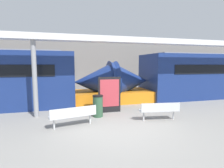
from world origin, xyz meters
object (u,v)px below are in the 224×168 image
object	(u,v)px
train_left	(222,76)
bench_far	(73,114)
poster_board	(110,95)
bench_near	(160,109)
support_column_near	(35,79)
trash_bin	(98,106)

from	to	relation	value
train_left	bench_far	distance (m)	12.31
train_left	poster_board	world-z (taller)	train_left
bench_near	bench_far	distance (m)	3.61
bench_far	support_column_near	world-z (taller)	support_column_near
trash_bin	support_column_near	distance (m)	3.08
trash_bin	support_column_near	size ratio (longest dim) A/B	0.29
bench_near	poster_board	xyz separation A→B (m)	(-1.75, 1.83, 0.42)
train_left	trash_bin	distance (m)	10.88
bench_far	trash_bin	distance (m)	1.58
trash_bin	bench_far	bearing A→B (deg)	-137.03
train_left	poster_board	bearing A→B (deg)	-165.16
train_left	bench_far	world-z (taller)	train_left
bench_near	trash_bin	distance (m)	2.75
bench_far	train_left	bearing A→B (deg)	7.87
bench_near	support_column_near	bearing A→B (deg)	167.59
train_left	trash_bin	xyz separation A→B (m)	(-10.36, -3.15, -1.01)
bench_near	trash_bin	bearing A→B (deg)	160.88
train_left	poster_board	xyz separation A→B (m)	(-9.66, -2.56, -0.61)
bench_near	bench_far	xyz separation A→B (m)	(-3.61, 0.16, 0.00)
bench_far	poster_board	bearing A→B (deg)	29.58
poster_board	bench_near	bearing A→B (deg)	-46.26
poster_board	support_column_near	world-z (taller)	support_column_near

